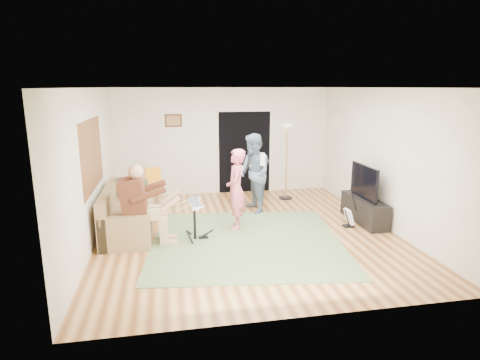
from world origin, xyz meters
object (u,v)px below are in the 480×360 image
guitarist (253,173)px  tv_cabinet (364,210)px  television (364,182)px  torchiere_lamp (287,148)px  dining_chair (156,193)px  drum_kit (195,222)px  singer (236,189)px  guitar_spare (349,217)px  sofa (124,217)px

guitarist → tv_cabinet: bearing=52.9°
television → torchiere_lamp: bearing=117.3°
tv_cabinet → dining_chair: bearing=155.7°
drum_kit → singer: (0.84, 0.45, 0.46)m
guitarist → torchiere_lamp: torchiere_lamp is taller
drum_kit → guitar_spare: 3.06m
drum_kit → guitar_spare: bearing=2.4°
singer → torchiere_lamp: torchiere_lamp is taller
drum_kit → singer: size_ratio=0.47×
guitar_spare → television: (0.39, 0.23, 0.64)m
tv_cabinet → television: bearing=180.0°
guitarist → sofa: bearing=-83.5°
tv_cabinet → singer: bearing=178.0°
guitarist → guitar_spare: bearing=41.8°
drum_kit → guitar_spare: size_ratio=1.02×
drum_kit → guitar_spare: (3.06, 0.13, -0.12)m
guitar_spare → dining_chair: 4.36m
drum_kit → dining_chair: bearing=107.9°
sofa → guitarist: bearing=16.4°
torchiere_lamp → guitarist: bearing=-138.7°
drum_kit → torchiere_lamp: bearing=44.0°
sofa → dining_chair: size_ratio=2.37×
singer → sofa: bearing=-84.8°
singer → tv_cabinet: 2.72m
sofa → guitar_spare: size_ratio=2.92×
guitarist → dining_chair: size_ratio=1.94×
dining_chair → television: television is taller
singer → guitarist: guitarist is taller
drum_kit → singer: bearing=28.3°
guitar_spare → dining_chair: size_ratio=0.81×
drum_kit → guitar_spare: drum_kit is taller
drum_kit → torchiere_lamp: torchiere_lamp is taller
torchiere_lamp → singer: bearing=-129.9°
tv_cabinet → drum_kit: bearing=-174.1°
torchiere_lamp → tv_cabinet: 2.48m
torchiere_lamp → dining_chair: bearing=-178.6°
singer → guitarist: size_ratio=0.90×
drum_kit → singer: 1.06m
torchiere_lamp → television: bearing=-62.7°
singer → torchiere_lamp: (1.59, 1.89, 0.48)m
tv_cabinet → guitar_spare: bearing=-152.1°
sofa → guitar_spare: (4.35, -0.52, -0.08)m
guitarist → television: 2.32m
dining_chair → television: (4.18, -1.91, 0.53)m
singer → guitar_spare: bearing=92.1°
torchiere_lamp → dining_chair: (-3.16, -0.08, -0.94)m
television → tv_cabinet: bearing=0.0°
torchiere_lamp → tv_cabinet: size_ratio=1.32×
guitar_spare → sofa: bearing=173.1°
drum_kit → television: size_ratio=0.72×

